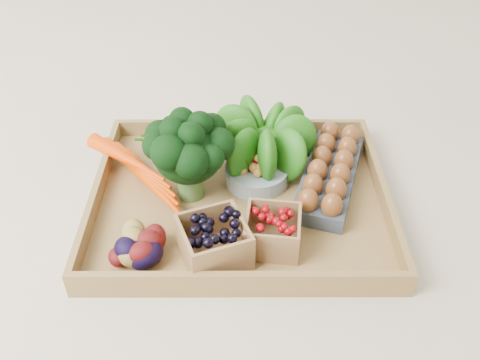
{
  "coord_description": "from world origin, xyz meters",
  "views": [
    {
      "loc": [
        -0.0,
        -0.77,
        0.68
      ],
      "look_at": [
        0.0,
        0.0,
        0.06
      ],
      "focal_mm": 40.0,
      "sensor_mm": 36.0,
      "label": 1
    }
  ],
  "objects_px": {
    "tray": "(240,201)",
    "broccoli": "(189,168)",
    "cherry_bowl": "(257,174)",
    "egg_carton": "(329,177)"
  },
  "relations": [
    {
      "from": "tray",
      "to": "broccoli",
      "type": "xyz_separation_m",
      "value": [
        -0.09,
        0.01,
        0.07
      ]
    },
    {
      "from": "tray",
      "to": "broccoli",
      "type": "bearing_deg",
      "value": 172.96
    },
    {
      "from": "broccoli",
      "to": "egg_carton",
      "type": "xyz_separation_m",
      "value": [
        0.27,
        0.03,
        -0.05
      ]
    },
    {
      "from": "tray",
      "to": "broccoli",
      "type": "distance_m",
      "value": 0.12
    },
    {
      "from": "tray",
      "to": "broccoli",
      "type": "relative_size",
      "value": 3.34
    },
    {
      "from": "tray",
      "to": "cherry_bowl",
      "type": "distance_m",
      "value": 0.07
    },
    {
      "from": "cherry_bowl",
      "to": "tray",
      "type": "bearing_deg",
      "value": -121.75
    },
    {
      "from": "tray",
      "to": "cherry_bowl",
      "type": "xyz_separation_m",
      "value": [
        0.03,
        0.05,
        0.02
      ]
    },
    {
      "from": "cherry_bowl",
      "to": "egg_carton",
      "type": "distance_m",
      "value": 0.14
    },
    {
      "from": "tray",
      "to": "cherry_bowl",
      "type": "bearing_deg",
      "value": 58.25
    }
  ]
}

